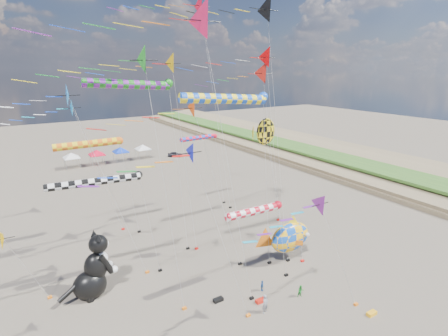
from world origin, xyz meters
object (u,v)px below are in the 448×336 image
child_green (301,291)px  cat_inflatable (92,265)px  person_adult (265,304)px  parked_car (175,154)px  child_blue (262,286)px  fish_inflatable (290,237)px

child_green → cat_inflatable: bearing=162.8°
person_adult → child_green: person_adult is taller
person_adult → parked_car: (15.89, 53.30, -0.28)m
child_green → child_blue: child_green is taller
person_adult → child_blue: bearing=41.7°
child_blue → parked_car: 52.77m
child_green → parked_car: child_green is taller
fish_inflatable → child_green: (-3.30, -5.24, -2.14)m
fish_inflatable → child_green: fish_inflatable is taller
child_blue → person_adult: bearing=-153.7°
child_blue → parked_car: bearing=43.9°
fish_inflatable → parked_car: bearing=79.9°
child_green → child_blue: size_ratio=1.10×
person_adult → fish_inflatable: bearing=20.3°
cat_inflatable → fish_inflatable: (18.86, -4.85, -0.29)m
fish_inflatable → parked_car: fish_inflatable is taller
cat_inflatable → person_adult: 15.46m
person_adult → child_green: (4.01, -0.04, -0.27)m
cat_inflatable → parked_car: size_ratio=1.82×
cat_inflatable → child_green: cat_inflatable is taller
child_green → parked_car: 54.65m
cat_inflatable → child_blue: (13.17, -7.56, -2.48)m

